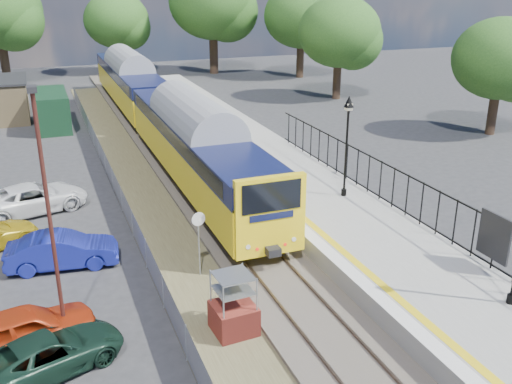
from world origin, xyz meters
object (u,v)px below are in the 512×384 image
car_blue (62,250)px  car_red (24,330)px  victorian_lamp_north (348,123)px  brick_plinth (234,305)px  train (155,104)px  carpark_lamp (48,207)px  car_green (50,353)px  car_white (33,198)px  speed_sign (199,234)px

car_blue → car_red: bearing=172.0°
victorian_lamp_north → car_red: (-13.76, -5.84, -3.60)m
brick_plinth → victorian_lamp_north: bearing=42.6°
car_blue → train: bearing=-15.6°
carpark_lamp → car_green: bearing=-109.2°
car_red → car_white: (0.42, 11.20, -0.02)m
brick_plinth → car_white: size_ratio=0.42×
car_green → victorian_lamp_north: bearing=-82.8°
carpark_lamp → car_white: carpark_lamp is taller
victorian_lamp_north → carpark_lamp: carpark_lamp is taller
car_red → car_blue: (1.34, 5.05, -0.03)m
speed_sign → carpark_lamp: bearing=-163.5°
victorian_lamp_north → car_red: bearing=-157.0°
speed_sign → car_red: speed_sign is taller
victorian_lamp_north → train: size_ratio=0.11×
carpark_lamp → car_green: 4.02m
speed_sign → car_green: size_ratio=0.62×
train → car_green: bearing=-108.5°
speed_sign → car_red: bearing=-166.6°
victorian_lamp_north → car_white: victorian_lamp_north is taller
carpark_lamp → victorian_lamp_north: bearing=24.3°
victorian_lamp_north → car_white: 14.82m
train → car_red: (-8.46, -22.23, -1.64)m
victorian_lamp_north → car_red: size_ratio=1.12×
brick_plinth → carpark_lamp: carpark_lamp is taller
brick_plinth → car_green: brick_plinth is taller
speed_sign → car_red: (-5.96, -2.47, -1.00)m
victorian_lamp_north → car_blue: bearing=-176.4°
speed_sign → car_blue: bearing=141.6°
brick_plinth → train: bearing=83.9°
brick_plinth → car_green: size_ratio=0.49×
speed_sign → train: bearing=73.7°
train → speed_sign: size_ratio=16.06×
car_green → car_white: bearing=-20.1°
victorian_lamp_north → speed_sign: victorian_lamp_north is taller
speed_sign → car_white: size_ratio=0.52×
speed_sign → carpark_lamp: (-4.86, -2.33, 2.63)m
speed_sign → victorian_lamp_north: bearing=14.3°
car_green → train: bearing=-39.5°
train → car_blue: (-7.11, -17.18, -1.67)m
car_green → car_red: bearing=6.4°
car_red → victorian_lamp_north: bearing=-80.3°
car_blue → victorian_lamp_north: bearing=-79.4°
train → car_green: size_ratio=9.95×
brick_plinth → car_blue: (-4.61, 6.38, -0.30)m
brick_plinth → car_red: size_ratio=0.49×
train → car_red: bearing=-110.8°
train → car_green: (-7.83, -23.45, -1.77)m
train → car_white: train is taller
train → speed_sign: bearing=-97.2°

